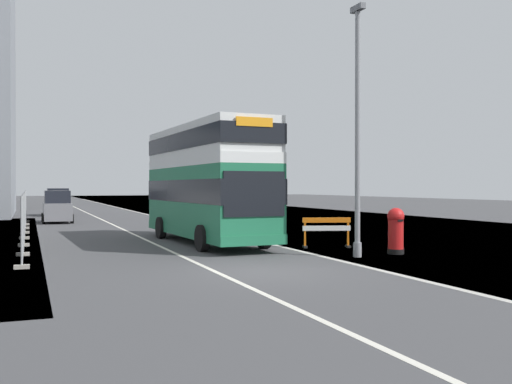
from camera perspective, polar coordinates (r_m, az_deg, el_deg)
ground at (r=17.04m, az=2.03°, el=-7.77°), size 140.00×280.00×0.10m
double_decker_bus at (r=24.89m, az=-4.89°, el=1.07°), size 3.14×10.34×4.97m
lamppost_foreground at (r=20.17m, az=9.96°, el=5.23°), size 0.29×0.70×8.60m
red_pillar_postbox at (r=21.37m, az=13.59°, el=-3.52°), size 0.61×0.61×1.65m
roadworks_barrier at (r=23.07m, az=6.95°, el=-3.54°), size 1.91×0.96×1.19m
construction_site_fence at (r=30.22m, az=-21.81°, el=-2.12°), size 0.44×24.00×2.13m
car_oncoming_near at (r=40.83m, az=-18.97°, el=-1.47°), size 1.93×4.01×2.13m
car_receding_mid at (r=50.66m, az=-18.92°, el=-1.01°), size 2.00×3.87×2.25m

